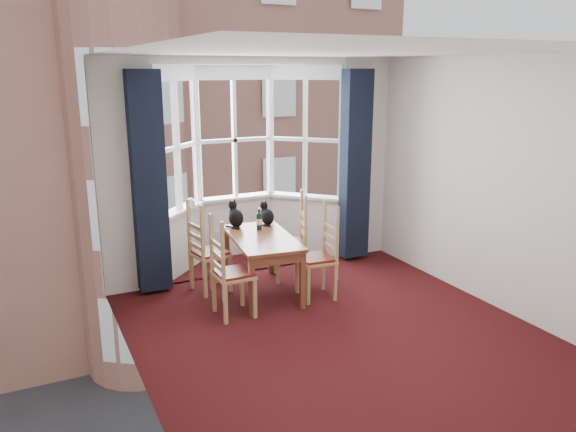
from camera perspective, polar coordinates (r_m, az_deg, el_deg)
floor at (r=5.85m, az=5.57°, el=-12.28°), size 4.50×4.50×0.00m
ceiling at (r=5.22m, az=6.36°, el=16.28°), size 4.50×4.50×0.00m
wall_left at (r=4.66m, az=-15.50°, el=-1.41°), size 0.00×4.50×4.50m
wall_right at (r=6.62m, az=20.86°, el=2.87°), size 0.00×4.50×4.50m
wall_near at (r=3.73m, az=24.46°, el=-6.31°), size 4.00×0.00×4.00m
wall_back_pier_left at (r=6.88m, az=-16.16°, el=3.69°), size 0.70×0.12×2.80m
wall_back_pier_right at (r=8.10m, az=7.55°, el=5.75°), size 0.70×0.12×2.80m
bay_window at (r=7.79m, az=-4.78°, el=5.47°), size 2.76×0.94×2.80m
curtain_left at (r=6.76m, az=-13.95°, el=3.21°), size 0.38×0.22×2.60m
curtain_right at (r=7.83m, az=6.84°, el=5.10°), size 0.38×0.22×2.60m
dining_table at (r=6.72m, az=-2.65°, el=-2.86°), size 0.85×1.37×0.72m
chair_left_near at (r=6.16m, az=-6.35°, el=-6.08°), size 0.41×0.43×0.92m
chair_left_far at (r=6.86m, az=-8.60°, el=-3.95°), size 0.46×0.48×0.92m
chair_right_near at (r=6.67m, az=3.60°, el=-4.34°), size 0.44×0.46×0.92m
chair_right_far at (r=7.22m, az=0.88°, el=-2.81°), size 0.52×0.53×0.92m
cat_left at (r=7.09m, az=-5.35°, el=-0.04°), size 0.21×0.27×0.35m
cat_right at (r=7.17m, az=-2.15°, el=0.06°), size 0.20×0.25×0.31m
wine_bottle at (r=6.94m, az=-2.95°, el=-0.43°), size 0.07×0.07×0.27m
candle_tall at (r=7.50m, az=-9.84°, el=1.30°), size 0.06×0.06×0.13m
candle_short at (r=7.54m, az=-9.62°, el=1.25°), size 0.06×0.06×0.09m
street at (r=37.78m, az=-20.96°, el=0.59°), size 80.00×80.00×0.00m
tenement_building at (r=18.67m, az=-17.65°, el=10.89°), size 18.40×7.80×15.20m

